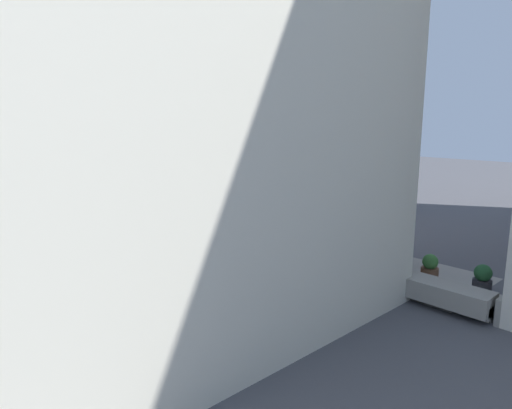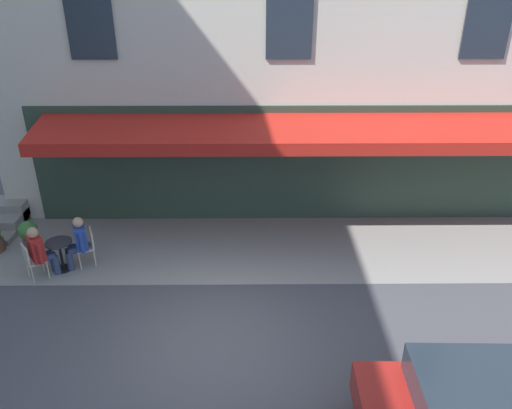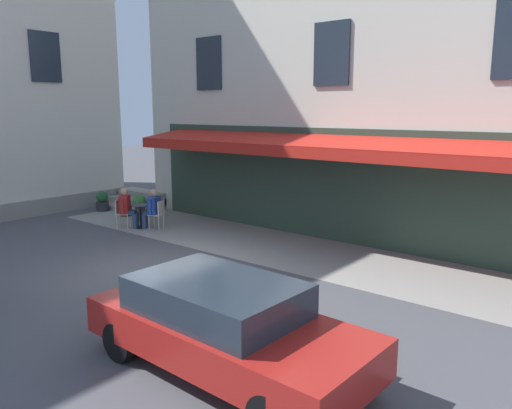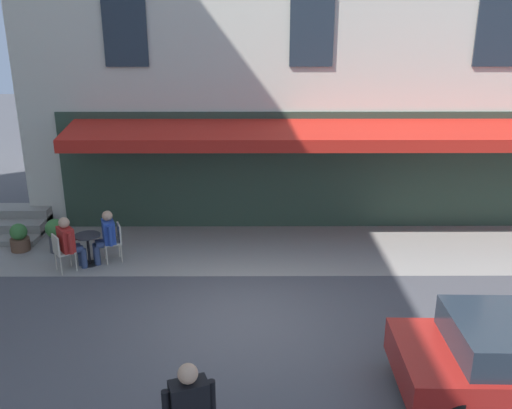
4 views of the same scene
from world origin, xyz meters
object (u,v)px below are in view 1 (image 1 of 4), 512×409
(seated_companion_in_red, at_px, (397,236))
(potted_plant_mid_terrace, at_px, (482,279))
(cafe_chair_cream_corner_right, at_px, (151,191))
(potted_plant_under_sign, at_px, (430,267))
(cafe_chair_cream_kerbside, at_px, (135,189))
(cafe_table_near_entrance, at_px, (383,242))
(cafe_table_mid_terrace, at_px, (144,191))
(cafe_chair_cream_corner_left, at_px, (363,238))
(seated_patron_in_blue, at_px, (370,234))
(walking_pedestrian_in_black, at_px, (398,194))
(parked_car_red, at_px, (296,189))
(cafe_chair_cream_by_window, at_px, (404,241))
(potted_plant_by_steps, at_px, (400,254))

(seated_companion_in_red, distance_m, potted_plant_mid_terrace, 3.21)
(cafe_chair_cream_corner_right, distance_m, potted_plant_under_sign, 15.70)
(cafe_chair_cream_corner_right, relative_size, cafe_chair_cream_kerbside, 1.00)
(cafe_table_near_entrance, xyz_separation_m, cafe_table_mid_terrace, (-14.34, -0.49, 0.00))
(cafe_chair_cream_corner_left, relative_size, seated_patron_in_blue, 0.71)
(cafe_chair_cream_corner_left, height_order, cafe_table_mid_terrace, cafe_chair_cream_corner_left)
(cafe_chair_cream_kerbside, height_order, walking_pedestrian_in_black, walking_pedestrian_in_black)
(cafe_table_mid_terrace, height_order, seated_patron_in_blue, seated_patron_in_blue)
(cafe_table_near_entrance, relative_size, parked_car_red, 0.17)
(cafe_table_near_entrance, height_order, potted_plant_mid_terrace, cafe_table_near_entrance)
(cafe_chair_cream_by_window, relative_size, seated_companion_in_red, 0.71)
(cafe_table_mid_terrace, xyz_separation_m, walking_pedestrian_in_black, (11.26, 6.71, 0.44))
(potted_plant_by_steps, bearing_deg, parked_car_red, 148.41)
(potted_plant_mid_terrace, distance_m, potted_plant_by_steps, 2.32)
(cafe_table_near_entrance, relative_size, cafe_chair_cream_corner_right, 0.82)
(cafe_chair_cream_corner_left, distance_m, seated_patron_in_blue, 0.26)
(parked_car_red, bearing_deg, cafe_chair_cream_corner_right, -137.02)
(seated_companion_in_red, bearing_deg, potted_plant_by_steps, -55.92)
(cafe_chair_cream_by_window, height_order, potted_plant_mid_terrace, cafe_chair_cream_by_window)
(seated_companion_in_red, bearing_deg, cafe_chair_cream_corner_right, -177.29)
(seated_companion_in_red, relative_size, walking_pedestrian_in_black, 0.81)
(seated_patron_in_blue, bearing_deg, potted_plant_under_sign, -16.36)
(seated_patron_in_blue, bearing_deg, cafe_chair_cream_kerbside, -177.75)
(cafe_table_near_entrance, distance_m, cafe_table_mid_terrace, 14.35)
(cafe_chair_cream_corner_left, height_order, cafe_chair_cream_corner_right, same)
(seated_patron_in_blue, distance_m, potted_plant_under_sign, 2.48)
(seated_patron_in_blue, relative_size, parked_car_red, 0.29)
(cafe_chair_cream_corner_left, bearing_deg, seated_companion_in_red, 28.49)
(cafe_table_mid_terrace, distance_m, parked_car_red, 8.22)
(cafe_chair_cream_corner_right, bearing_deg, cafe_chair_cream_kerbside, -165.11)
(cafe_table_mid_terrace, relative_size, parked_car_red, 0.17)
(cafe_chair_cream_corner_left, bearing_deg, seated_patron_in_blue, 22.25)
(potted_plant_by_steps, bearing_deg, potted_plant_mid_terrace, -1.85)
(cafe_table_mid_terrace, bearing_deg, cafe_chair_cream_corner_right, 7.29)
(seated_patron_in_blue, height_order, parked_car_red, parked_car_red)
(cafe_chair_cream_by_window, height_order, cafe_table_mid_terrace, cafe_chair_cream_by_window)
(cafe_chair_cream_corner_left, bearing_deg, cafe_table_mid_terrace, -178.97)
(cafe_table_mid_terrace, height_order, potted_plant_by_steps, potted_plant_by_steps)
(cafe_chair_cream_corner_left, distance_m, cafe_chair_cream_kerbside, 14.35)
(seated_companion_in_red, distance_m, parked_car_red, 9.58)
(potted_plant_by_steps, bearing_deg, potted_plant_under_sign, -5.36)
(seated_companion_in_red, bearing_deg, potted_plant_under_sign, -33.98)
(cafe_table_near_entrance, height_order, cafe_chair_cream_corner_left, cafe_chair_cream_corner_left)
(cafe_chair_cream_by_window, bearing_deg, cafe_table_near_entrance, -142.04)
(cafe_chair_cream_by_window, bearing_deg, seated_patron_in_blue, -148.29)
(cafe_chair_cream_kerbside, height_order, potted_plant_mid_terrace, cafe_chair_cream_kerbside)
(potted_plant_mid_terrace, distance_m, parked_car_red, 12.75)
(cafe_chair_cream_kerbside, bearing_deg, potted_plant_mid_terrace, -0.34)
(cafe_table_mid_terrace, xyz_separation_m, cafe_chair_cream_kerbside, (-0.58, -0.24, 0.06))
(cafe_chair_cream_kerbside, bearing_deg, parked_car_red, 39.15)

